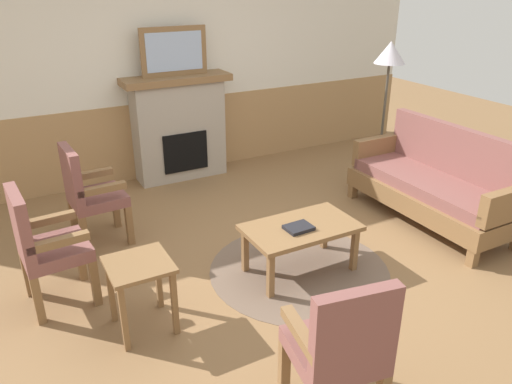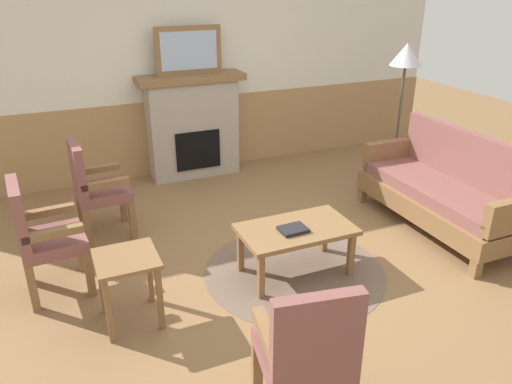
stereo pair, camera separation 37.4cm
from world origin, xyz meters
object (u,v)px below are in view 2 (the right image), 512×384
object	(u,v)px
coffee_table	(296,233)
armchair_by_window_left	(94,185)
framed_picture	(189,50)
floor_lamp_by_couch	(406,64)
book_on_table	(293,229)
armchair_front_left	(307,350)
fireplace	(193,125)
couch	(443,192)
side_table	(128,271)
armchair_near_fireplace	(41,233)

from	to	relation	value
coffee_table	armchair_by_window_left	xyz separation A→B (m)	(-1.47, 1.36, 0.15)
framed_picture	floor_lamp_by_couch	distance (m)	2.51
framed_picture	book_on_table	bearing A→B (deg)	-88.58
framed_picture	armchair_front_left	xyz separation A→B (m)	(-0.57, -4.02, -1.02)
framed_picture	book_on_table	world-z (taller)	framed_picture
book_on_table	coffee_table	bearing A→B (deg)	41.36
fireplace	armchair_front_left	xyz separation A→B (m)	(-0.57, -4.02, -0.11)
couch	book_on_table	distance (m)	1.81
coffee_table	armchair_front_left	xyz separation A→B (m)	(-0.69, -1.44, 0.15)
framed_picture	armchair_by_window_left	distance (m)	2.08
armchair_front_left	armchair_by_window_left	bearing A→B (deg)	105.55
side_table	armchair_near_fireplace	bearing A→B (deg)	130.62
framed_picture	coffee_table	xyz separation A→B (m)	(0.12, -2.58, -1.17)
couch	framed_picture	bearing A→B (deg)	127.63
framed_picture	coffee_table	world-z (taller)	framed_picture
framed_picture	couch	xyz separation A→B (m)	(1.86, -2.41, -1.16)
couch	side_table	xyz separation A→B (m)	(-3.16, -0.26, 0.04)
armchair_near_fireplace	fireplace	bearing A→B (deg)	47.94
couch	floor_lamp_by_couch	world-z (taller)	floor_lamp_by_couch
fireplace	framed_picture	world-z (taller)	framed_picture
side_table	floor_lamp_by_couch	distance (m)	3.91
book_on_table	framed_picture	bearing A→B (deg)	91.42
armchair_by_window_left	side_table	xyz separation A→B (m)	(0.05, -1.46, -0.10)
couch	book_on_table	bearing A→B (deg)	-173.31
couch	armchair_front_left	bearing A→B (deg)	-146.58
book_on_table	floor_lamp_by_couch	xyz separation A→B (m)	(2.12, 1.39, 1.00)
coffee_table	side_table	distance (m)	1.42
couch	book_on_table	size ratio (longest dim) A/B	8.00
framed_picture	armchair_front_left	size ratio (longest dim) A/B	0.82
framed_picture	armchair_near_fireplace	size ratio (longest dim) A/B	0.82
book_on_table	armchair_near_fireplace	bearing A→B (deg)	163.11
armchair_near_fireplace	floor_lamp_by_couch	world-z (taller)	floor_lamp_by_couch
fireplace	coffee_table	world-z (taller)	fireplace
couch	armchair_front_left	distance (m)	2.91
armchair_front_left	side_table	xyz separation A→B (m)	(-0.73, 1.34, -0.10)
coffee_table	book_on_table	world-z (taller)	book_on_table
framed_picture	side_table	world-z (taller)	framed_picture
couch	side_table	world-z (taller)	couch
coffee_table	side_table	xyz separation A→B (m)	(-1.42, -0.10, 0.05)
armchair_by_window_left	armchair_front_left	world-z (taller)	same
armchair_front_left	floor_lamp_by_couch	xyz separation A→B (m)	(2.75, 2.78, 0.91)
couch	armchair_front_left	xyz separation A→B (m)	(-2.43, -1.60, 0.14)
coffee_table	armchair_by_window_left	world-z (taller)	armchair_by_window_left
floor_lamp_by_couch	armchair_by_window_left	bearing A→B (deg)	179.81
couch	armchair_near_fireplace	world-z (taller)	same
coffee_table	armchair_near_fireplace	size ratio (longest dim) A/B	0.98
coffee_table	armchair_near_fireplace	distance (m)	2.04
armchair_near_fireplace	side_table	bearing A→B (deg)	-49.38
book_on_table	floor_lamp_by_couch	world-z (taller)	floor_lamp_by_couch
framed_picture	coffee_table	bearing A→B (deg)	-87.38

